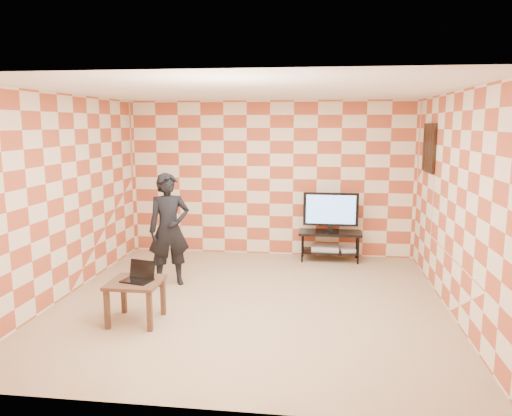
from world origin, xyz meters
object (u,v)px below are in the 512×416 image
object	(u,v)px
tv_stand	(330,239)
person	(169,230)
tv	(331,210)
side_table	(135,288)

from	to	relation	value
tv_stand	person	distance (m)	2.84
tv	person	xyz separation A→B (m)	(-2.32, -1.58, -0.06)
tv	person	world-z (taller)	person
side_table	person	xyz separation A→B (m)	(-0.02, 1.41, 0.40)
tv_stand	tv	bearing A→B (deg)	-89.33
tv_stand	side_table	xyz separation A→B (m)	(-2.30, -2.99, 0.04)
side_table	person	world-z (taller)	person
tv	person	distance (m)	2.81
side_table	person	bearing A→B (deg)	90.67
tv_stand	side_table	world-z (taller)	same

